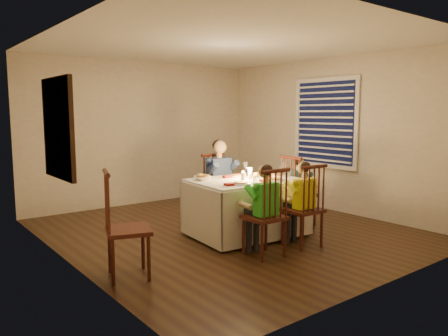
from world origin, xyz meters
TOP-DOWN VIEW (x-y plane):
  - ground at (0.00, 0.00)m, footprint 5.00×5.00m
  - wall_left at (-2.25, 0.00)m, footprint 0.02×5.00m
  - wall_right at (2.25, 0.00)m, footprint 0.02×5.00m
  - wall_back at (0.00, 2.50)m, footprint 4.50×0.02m
  - ceiling at (0.00, 0.00)m, footprint 5.00×5.00m
  - dining_table at (0.06, -0.34)m, footprint 1.57×1.20m
  - chair_adult at (0.19, 0.43)m, footprint 0.45×0.43m
  - chair_near_left at (-0.36, -1.14)m, footprint 0.45×0.43m
  - chair_near_right at (0.28, -1.16)m, footprint 0.46×0.44m
  - chair_end at (1.01, -0.42)m, footprint 0.42×0.44m
  - chair_extra at (-1.90, -0.77)m, footprint 0.56×0.57m
  - adult at (0.19, 0.43)m, footprint 0.48×0.44m
  - child_green at (-0.36, -1.14)m, footprint 0.38×0.35m
  - child_yellow at (0.28, -1.16)m, footprint 0.38×0.35m
  - child_teal at (1.01, -0.42)m, footprint 0.31×0.34m
  - setting_adult at (0.13, -0.07)m, footprint 0.28×0.28m
  - setting_green at (-0.26, -0.59)m, footprint 0.28×0.28m
  - setting_yellow at (0.30, -0.63)m, footprint 0.28×0.28m
  - setting_teal at (0.62, -0.35)m, footprint 0.28×0.28m
  - candle_left at (0.00, -0.33)m, footprint 0.06×0.06m
  - candle_right at (0.12, -0.34)m, footprint 0.06×0.06m
  - squash at (-0.46, 0.02)m, footprint 0.09×0.09m
  - orange_fruit at (0.26, -0.30)m, footprint 0.08×0.08m
  - serving_bowl at (-0.43, -0.01)m, footprint 0.25×0.25m
  - wall_mirror at (-2.22, 0.30)m, footprint 0.06×0.95m
  - window_blinds at (2.21, 0.10)m, footprint 0.07×1.34m

SIDE VIEW (x-z plane):
  - ground at x=0.00m, z-range 0.00..0.00m
  - chair_adult at x=0.19m, z-range -0.53..0.53m
  - chair_near_left at x=-0.36m, z-range -0.53..0.53m
  - chair_near_right at x=0.28m, z-range -0.53..0.53m
  - chair_end at x=1.01m, z-range -0.53..0.53m
  - chair_extra at x=-1.90m, z-range -0.56..0.56m
  - adult at x=0.19m, z-range -0.64..0.64m
  - child_green at x=-0.36m, z-range -0.54..0.54m
  - child_yellow at x=0.28m, z-range -0.54..0.54m
  - child_teal at x=1.01m, z-range -0.51..0.51m
  - dining_table at x=0.06m, z-range 0.18..0.92m
  - setting_adult at x=0.13m, z-range 0.77..0.79m
  - setting_green at x=-0.26m, z-range 0.77..0.79m
  - setting_yellow at x=0.30m, z-range 0.77..0.79m
  - setting_teal at x=0.62m, z-range 0.77..0.79m
  - serving_bowl at x=-0.43m, z-range 0.77..0.83m
  - orange_fruit at x=0.26m, z-range 0.77..0.85m
  - squash at x=-0.46m, z-range 0.77..0.86m
  - candle_left at x=0.00m, z-range 0.77..0.87m
  - candle_right at x=0.12m, z-range 0.77..0.87m
  - wall_left at x=-2.25m, z-range 0.00..2.60m
  - wall_right at x=2.25m, z-range 0.00..2.60m
  - wall_back at x=0.00m, z-range 0.00..2.60m
  - wall_mirror at x=-2.22m, z-range 0.92..2.08m
  - window_blinds at x=2.21m, z-range 0.73..2.27m
  - ceiling at x=0.00m, z-range 2.60..2.60m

